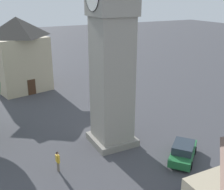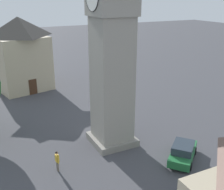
% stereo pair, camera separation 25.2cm
% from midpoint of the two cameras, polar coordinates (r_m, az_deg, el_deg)
% --- Properties ---
extents(ground_plane, '(200.00, 200.00, 0.00)m').
position_cam_midpoint_polar(ground_plane, '(26.08, 0.28, -9.52)').
color(ground_plane, '#424247').
extents(clock_tower, '(4.46, 4.46, 20.47)m').
position_cam_midpoint_polar(clock_tower, '(22.77, 0.33, 17.73)').
color(clock_tower, gray).
rests_on(clock_tower, ground).
extents(car_blue_kerb, '(3.94, 4.25, 1.53)m').
position_cam_midpoint_polar(car_blue_kerb, '(23.86, 14.55, -11.11)').
color(car_blue_kerb, '#236B38').
rests_on(car_blue_kerb, ground).
extents(car_red_corner, '(3.28, 4.45, 1.53)m').
position_cam_midpoint_polar(car_red_corner, '(36.84, -0.81, 0.75)').
color(car_red_corner, silver).
rests_on(car_red_corner, ground).
extents(pedestrian, '(0.56, 0.26, 1.69)m').
position_cam_midpoint_polar(pedestrian, '(22.09, -10.78, -12.75)').
color(pedestrian, '#706656').
rests_on(pedestrian, ground).
extents(building_terrace_right, '(7.51, 8.15, 10.05)m').
position_cam_midpoint_polar(building_terrace_right, '(40.83, -17.84, 8.03)').
color(building_terrace_right, tan).
rests_on(building_terrace_right, ground).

